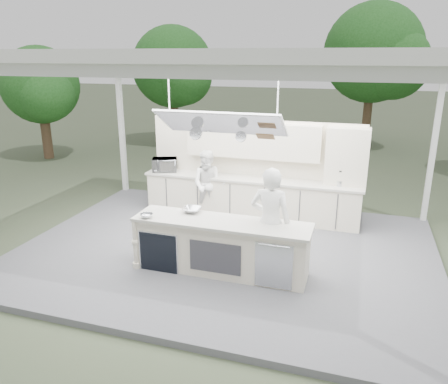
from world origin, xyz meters
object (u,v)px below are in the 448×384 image
(back_counter, at_px, (250,197))
(sous_chef, at_px, (209,185))
(demo_island, at_px, (220,246))
(head_chef, at_px, (270,222))

(back_counter, xyz_separation_m, sous_chef, (-0.91, -0.35, 0.33))
(demo_island, relative_size, head_chef, 1.63)
(sous_chef, bearing_deg, back_counter, 11.99)
(head_chef, bearing_deg, back_counter, -68.33)
(demo_island, xyz_separation_m, back_counter, (-0.18, 2.81, 0.00))
(demo_island, height_order, head_chef, head_chef)
(demo_island, bearing_deg, sous_chef, 113.85)
(demo_island, bearing_deg, back_counter, 93.63)
(demo_island, distance_m, sous_chef, 2.71)
(head_chef, height_order, sous_chef, head_chef)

